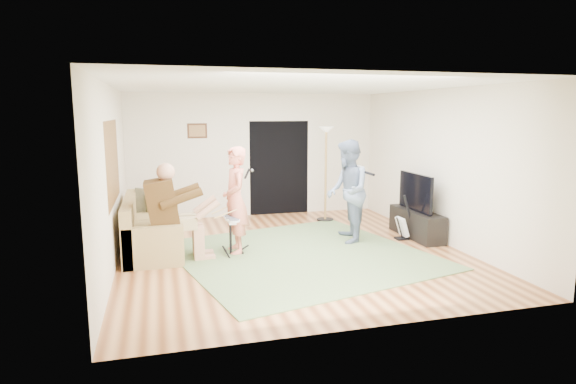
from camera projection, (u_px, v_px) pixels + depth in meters
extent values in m
plane|color=brown|center=(291.00, 251.00, 8.02)|extent=(6.00, 6.00, 0.00)
plane|color=white|center=(291.00, 86.00, 7.58)|extent=(6.00, 6.00, 0.00)
plane|color=brown|center=(113.00, 162.00, 7.25)|extent=(0.00, 2.05, 2.05)
plane|color=black|center=(279.00, 168.00, 10.84)|extent=(2.10, 0.00, 2.10)
cube|color=#3F2314|center=(197.00, 131.00, 10.24)|extent=(0.42, 0.03, 0.32)
cube|color=#597446|center=(301.00, 255.00, 7.81)|extent=(4.49, 4.51, 0.02)
cube|color=#A08550|center=(154.00, 237.00, 8.09)|extent=(0.89, 1.77, 0.44)
cube|color=#A08550|center=(130.00, 225.00, 7.96)|extent=(0.17, 2.19, 0.89)
cube|color=#A08550|center=(154.00, 219.00, 9.02)|extent=(0.89, 0.21, 0.63)
cube|color=#A08550|center=(153.00, 247.00, 7.14)|extent=(0.89, 0.21, 0.63)
cube|color=#4D3315|center=(162.00, 203.00, 7.40)|extent=(0.43, 0.56, 0.71)
sphere|color=tan|center=(166.00, 172.00, 7.34)|extent=(0.28, 0.28, 0.28)
cylinder|color=black|center=(231.00, 237.00, 7.77)|extent=(0.04, 0.04, 0.57)
cube|color=white|center=(230.00, 220.00, 7.72)|extent=(0.11, 0.57, 0.03)
imported|color=#E87B65|center=(235.00, 200.00, 7.83)|extent=(0.46, 0.66, 1.75)
imported|color=slate|center=(348.00, 191.00, 8.49)|extent=(0.88, 1.02, 1.82)
cube|color=black|center=(402.00, 238.00, 8.78)|extent=(0.22, 0.18, 0.03)
cube|color=silver|center=(402.00, 227.00, 8.74)|extent=(0.17, 0.26, 0.35)
cylinder|color=black|center=(407.00, 207.00, 8.71)|extent=(0.18, 0.04, 0.46)
cylinder|color=black|center=(325.00, 220.00, 10.32)|extent=(0.36, 0.36, 0.03)
cylinder|color=#A37D46|center=(326.00, 176.00, 10.16)|extent=(0.05, 0.05, 1.89)
cone|color=white|center=(326.00, 130.00, 10.01)|extent=(0.31, 0.31, 0.13)
cube|color=beige|center=(165.00, 214.00, 8.94)|extent=(0.46, 0.46, 0.04)
cube|color=#DD5717|center=(164.00, 197.00, 9.06)|extent=(0.38, 0.15, 0.39)
cube|color=black|center=(417.00, 224.00, 8.91)|extent=(0.40, 1.40, 0.50)
cube|color=black|center=(416.00, 192.00, 8.80)|extent=(0.06, 1.08, 0.68)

